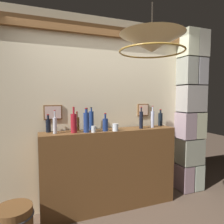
# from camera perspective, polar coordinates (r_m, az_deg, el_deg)

# --- Properties ---
(panelled_rear_partition) EXTENTS (3.38, 0.15, 2.68)m
(panelled_rear_partition) POSITION_cam_1_polar(r_m,az_deg,el_deg) (2.94, -1.99, 1.35)
(panelled_rear_partition) COLOR beige
(panelled_rear_partition) RESTS_ON ground
(stone_pillar) EXTENTS (0.44, 0.34, 2.61)m
(stone_pillar) POSITION_cam_1_polar(r_m,az_deg,el_deg) (3.56, 21.25, 0.24)
(stone_pillar) COLOR gray
(stone_pillar) RESTS_ON ground
(bar_shelf_unit) EXTENTS (1.88, 0.32, 1.11)m
(bar_shelf_unit) POSITION_cam_1_polar(r_m,az_deg,el_deg) (2.90, -0.36, -16.01)
(bar_shelf_unit) COLOR brown
(bar_shelf_unit) RESTS_ON ground
(liquor_bottle_bourbon) EXTENTS (0.07, 0.07, 0.24)m
(liquor_bottle_bourbon) POSITION_cam_1_polar(r_m,az_deg,el_deg) (2.65, -1.92, -3.55)
(liquor_bottle_bourbon) COLOR navy
(liquor_bottle_bourbon) RESTS_ON bar_shelf_unit
(liquor_bottle_brandy) EXTENTS (0.05, 0.05, 0.29)m
(liquor_bottle_brandy) POSITION_cam_1_polar(r_m,az_deg,el_deg) (2.57, -15.94, -3.54)
(liquor_bottle_brandy) COLOR silver
(liquor_bottle_brandy) RESTS_ON bar_shelf_unit
(liquor_bottle_vermouth) EXTENTS (0.07, 0.07, 0.31)m
(liquor_bottle_vermouth) POSITION_cam_1_polar(r_m,az_deg,el_deg) (2.77, -5.91, -2.35)
(liquor_bottle_vermouth) COLOR navy
(liquor_bottle_vermouth) RESTS_ON bar_shelf_unit
(liquor_bottle_gin) EXTENTS (0.06, 0.06, 0.26)m
(liquor_bottle_gin) POSITION_cam_1_polar(r_m,az_deg,el_deg) (2.73, -9.93, -3.21)
(liquor_bottle_gin) COLOR brown
(liquor_bottle_gin) RESTS_ON bar_shelf_unit
(liquor_bottle_rum) EXTENTS (0.05, 0.05, 0.32)m
(liquor_bottle_rum) POSITION_cam_1_polar(r_m,az_deg,el_deg) (3.02, 11.47, -1.94)
(liquor_bottle_rum) COLOR #ABB4D1
(liquor_bottle_rum) RESTS_ON bar_shelf_unit
(liquor_bottle_amaro) EXTENTS (0.07, 0.07, 0.26)m
(liquor_bottle_amaro) POSITION_cam_1_polar(r_m,az_deg,el_deg) (3.24, 13.61, -1.90)
(liquor_bottle_amaro) COLOR black
(liquor_bottle_amaro) RESTS_ON bar_shelf_unit
(liquor_bottle_port) EXTENTS (0.06, 0.06, 0.23)m
(liquor_bottle_port) POSITION_cam_1_polar(r_m,az_deg,el_deg) (2.69, -17.69, -3.65)
(liquor_bottle_port) COLOR black
(liquor_bottle_port) RESTS_ON bar_shelf_unit
(liquor_bottle_tequila) EXTENTS (0.08, 0.08, 0.33)m
(liquor_bottle_tequila) POSITION_cam_1_polar(r_m,az_deg,el_deg) (2.57, -10.82, -3.06)
(liquor_bottle_tequila) COLOR maroon
(liquor_bottle_tequila) RESTS_ON bar_shelf_unit
(liquor_bottle_rye) EXTENTS (0.05, 0.05, 0.31)m
(liquor_bottle_rye) POSITION_cam_1_polar(r_m,az_deg,el_deg) (2.88, 8.30, -2.18)
(liquor_bottle_rye) COLOR black
(liquor_bottle_rye) RESTS_ON bar_shelf_unit
(liquor_bottle_vodka) EXTENTS (0.08, 0.08, 0.31)m
(liquor_bottle_vodka) POSITION_cam_1_polar(r_m,az_deg,el_deg) (2.58, -7.31, -2.81)
(liquor_bottle_vodka) COLOR navy
(liquor_bottle_vodka) RESTS_ON bar_shelf_unit
(glass_tumbler_rocks) EXTENTS (0.08, 0.08, 0.10)m
(glass_tumbler_rocks) POSITION_cam_1_polar(r_m,az_deg,el_deg) (2.66, 0.98, -4.39)
(glass_tumbler_rocks) COLOR silver
(glass_tumbler_rocks) RESTS_ON bar_shelf_unit
(glass_tumbler_highball) EXTENTS (0.06, 0.06, 0.08)m
(glass_tumbler_highball) POSITION_cam_1_polar(r_m,az_deg,el_deg) (2.58, -5.25, -4.87)
(glass_tumbler_highball) COLOR silver
(glass_tumbler_highball) RESTS_ON bar_shelf_unit
(pendant_lamp) EXTENTS (0.60, 0.60, 0.44)m
(pendant_lamp) POSITION_cam_1_polar(r_m,az_deg,el_deg) (1.94, 11.26, 18.48)
(pendant_lamp) COLOR beige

